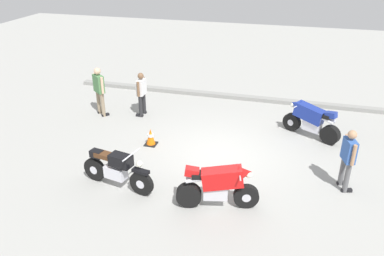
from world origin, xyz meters
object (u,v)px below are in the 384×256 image
(person_in_blue_shirt, at_px, (348,156))
(traffic_cone, at_px, (151,137))
(motorcycle_blue_sportbike, at_px, (311,120))
(person_in_white_shirt, at_px, (141,92))
(motorcycle_black_cruiser, at_px, (117,169))
(person_in_green_shirt, at_px, (99,88))
(motorcycle_red_sportbike, at_px, (218,185))

(person_in_blue_shirt, relative_size, traffic_cone, 3.09)
(motorcycle_blue_sportbike, relative_size, person_in_white_shirt, 1.14)
(motorcycle_black_cruiser, bearing_deg, person_in_white_shirt, 115.37)
(motorcycle_black_cruiser, height_order, person_in_green_shirt, person_in_green_shirt)
(motorcycle_red_sportbike, bearing_deg, person_in_blue_shirt, 15.10)
(person_in_white_shirt, bearing_deg, motorcycle_black_cruiser, 104.98)
(motorcycle_red_sportbike, relative_size, person_in_green_shirt, 1.10)
(motorcycle_blue_sportbike, xyz_separation_m, person_in_green_shirt, (-7.25, -0.18, 0.42))
(person_in_white_shirt, distance_m, traffic_cone, 2.40)
(motorcycle_blue_sportbike, bearing_deg, person_in_green_shirt, 30.52)
(person_in_white_shirt, bearing_deg, person_in_green_shirt, 15.76)
(person_in_green_shirt, bearing_deg, motorcycle_blue_sportbike, -51.01)
(motorcycle_blue_sportbike, distance_m, motorcycle_black_cruiser, 6.33)
(person_in_blue_shirt, distance_m, person_in_green_shirt, 8.48)
(person_in_white_shirt, bearing_deg, traffic_cone, 119.16)
(person_in_blue_shirt, xyz_separation_m, traffic_cone, (-5.55, 0.92, -0.67))
(motorcycle_black_cruiser, bearing_deg, motorcycle_red_sportbike, 8.76)
(motorcycle_black_cruiser, bearing_deg, traffic_cone, 101.48)
(motorcycle_red_sportbike, relative_size, person_in_white_shirt, 1.23)
(person_in_green_shirt, xyz_separation_m, traffic_cone, (2.53, -1.67, -0.76))
(motorcycle_black_cruiser, height_order, person_in_blue_shirt, person_in_blue_shirt)
(traffic_cone, bearing_deg, person_in_white_shirt, 118.02)
(traffic_cone, bearing_deg, motorcycle_black_cruiser, -90.05)
(motorcycle_black_cruiser, height_order, motorcycle_red_sportbike, motorcycle_red_sportbike)
(motorcycle_red_sportbike, relative_size, person_in_blue_shirt, 1.19)
(person_in_blue_shirt, xyz_separation_m, person_in_green_shirt, (-8.08, 2.59, 0.09))
(motorcycle_black_cruiser, distance_m, motorcycle_red_sportbike, 2.64)
(person_in_green_shirt, bearing_deg, motorcycle_red_sportbike, -91.37)
(motorcycle_blue_sportbike, relative_size, motorcycle_black_cruiser, 0.87)
(motorcycle_black_cruiser, xyz_separation_m, person_in_white_shirt, (-1.09, 4.41, 0.37))
(motorcycle_red_sportbike, height_order, traffic_cone, motorcycle_red_sportbike)
(motorcycle_blue_sportbike, height_order, person_in_green_shirt, person_in_green_shirt)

